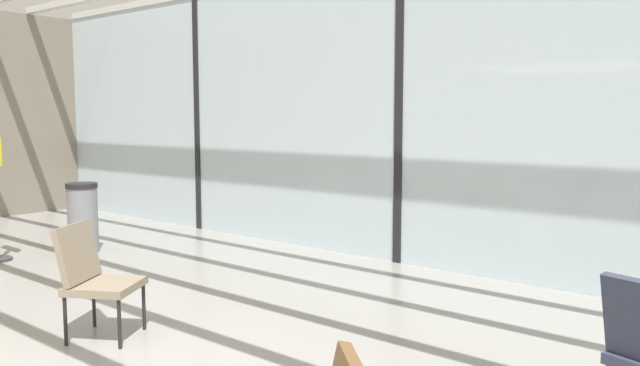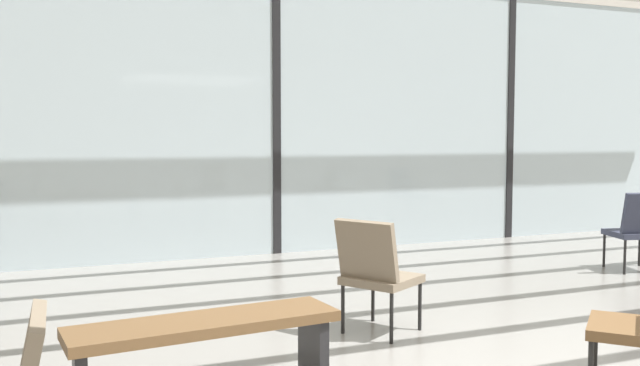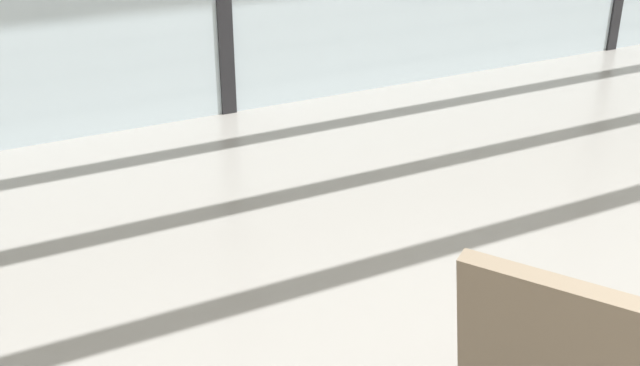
{
  "view_description": "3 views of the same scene",
  "coord_description": "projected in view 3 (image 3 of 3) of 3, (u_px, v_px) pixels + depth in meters",
  "views": [
    {
      "loc": [
        3.87,
        -0.93,
        1.68
      ],
      "look_at": [
        -0.46,
        4.32,
        0.96
      ],
      "focal_mm": 35.61,
      "sensor_mm": 36.0,
      "label": 1
    },
    {
      "loc": [
        -2.72,
        -2.89,
        1.5
      ],
      "look_at": [
        -0.17,
        3.34,
        1.01
      ],
      "focal_mm": 38.65,
      "sensor_mm": 36.0,
      "label": 2
    },
    {
      "loc": [
        -1.74,
        0.44,
        1.8
      ],
      "look_at": [
        -0.85,
        2.16,
        0.9
      ],
      "focal_mm": 44.05,
      "sensor_mm": 36.0,
      "label": 3
    }
  ],
  "objects": []
}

